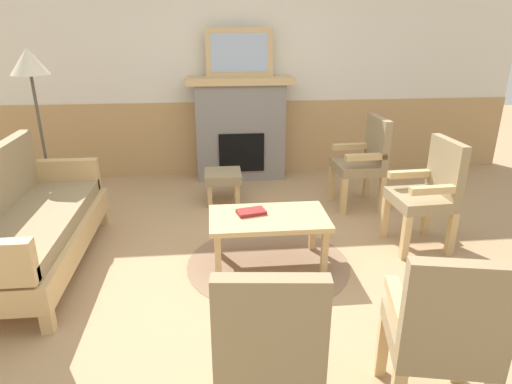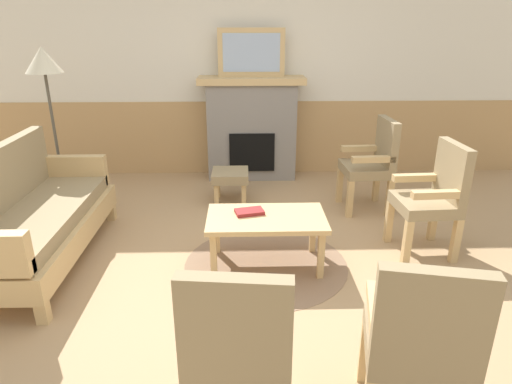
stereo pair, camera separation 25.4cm
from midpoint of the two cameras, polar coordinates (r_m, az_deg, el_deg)
name	(u,v)px [view 2 (the right image)]	position (r m, az deg, el deg)	size (l,w,h in m)	color
ground_plane	(257,269)	(3.74, 2.13, -9.87)	(14.00, 14.00, 0.00)	tan
wall_back	(251,72)	(5.83, 0.66, 15.07)	(7.20, 0.14, 2.70)	silver
fireplace	(252,128)	(5.69, 0.73, 8.21)	(1.30, 0.44, 1.28)	gray
framed_picture	(251,53)	(5.56, 0.78, 17.36)	(0.80, 0.04, 0.56)	tan
couch	(36,218)	(4.04, -24.69, -3.09)	(0.70, 1.80, 0.98)	tan
coffee_table	(266,223)	(3.63, 3.33, -3.94)	(0.96, 0.56, 0.44)	tan
round_rug	(266,264)	(3.81, 3.21, -9.16)	(1.37, 1.37, 0.01)	#896B51
book_on_table	(249,212)	(3.65, 1.15, -2.56)	(0.23, 0.14, 0.03)	maroon
footstool	(230,178)	(4.97, -1.84, 1.84)	(0.40, 0.40, 0.36)	tan
armchair_near_fireplace	(434,194)	(4.13, 23.46, -0.29)	(0.51, 0.51, 0.98)	tan
armchair_by_window_left	(373,161)	(4.89, 16.18, 3.83)	(0.50, 0.50, 0.98)	tan
armchair_front_left	(239,346)	(2.14, 1.38, -19.16)	(0.53, 0.53, 0.98)	tan
armchair_front_center	(421,339)	(2.35, 23.34, -16.93)	(0.57, 0.57, 0.98)	tan
floor_lamp_by_couch	(44,71)	(5.00, -24.04, 13.94)	(0.36, 0.36, 1.68)	#332D28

